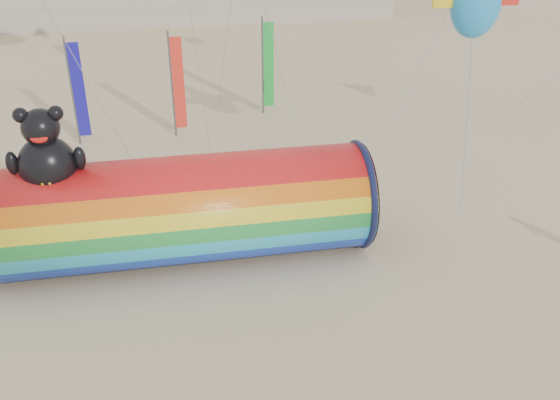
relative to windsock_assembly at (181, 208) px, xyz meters
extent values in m
plane|color=#CCB58C|center=(2.63, -2.52, -1.90)|extent=(160.00, 160.00, 0.00)
cylinder|color=red|center=(0.01, 0.00, -0.10)|extent=(12.38, 3.61, 3.61)
torus|color=#0F1438|center=(6.08, 0.00, -0.10)|extent=(0.25, 3.79, 3.79)
cylinder|color=black|center=(6.22, 0.00, -0.10)|extent=(0.06, 3.57, 3.57)
ellipsoid|color=black|center=(-3.91, 0.00, 1.86)|extent=(1.76, 1.58, 1.86)
ellipsoid|color=yellow|center=(-3.91, -0.57, 1.76)|extent=(0.91, 0.40, 0.79)
sphere|color=black|center=(-3.91, 0.00, 3.10)|extent=(1.13, 1.13, 1.13)
sphere|color=black|center=(-4.40, 0.00, 3.51)|extent=(0.45, 0.45, 0.45)
sphere|color=black|center=(-3.41, 0.00, 3.51)|extent=(0.45, 0.45, 0.45)
ellipsoid|color=red|center=(-3.91, -0.46, 2.95)|extent=(0.50, 0.18, 0.32)
ellipsoid|color=black|center=(-4.89, -0.10, 2.07)|extent=(0.37, 0.37, 0.74)
ellipsoid|color=black|center=(-2.93, -0.10, 2.07)|extent=(0.37, 0.37, 0.74)
cylinder|color=#59595E|center=(-4.46, 11.10, 0.70)|extent=(0.10, 0.10, 5.20)
cube|color=#1B15A2|center=(-4.15, 11.10, 0.75)|extent=(0.56, 0.06, 4.50)
cylinder|color=#59595E|center=(0.17, 11.30, 0.70)|extent=(0.10, 0.10, 5.20)
cube|color=red|center=(0.48, 11.30, 0.75)|extent=(0.56, 0.06, 4.50)
cylinder|color=#59595E|center=(5.01, 13.69, 0.70)|extent=(0.10, 0.10, 5.20)
cube|color=green|center=(5.32, 13.69, 0.75)|extent=(0.56, 0.06, 4.50)
ellipsoid|color=#1F90DF|center=(9.74, 0.48, 6.12)|extent=(1.64, 1.27, 2.18)
camera|label=1|loc=(-0.18, -18.35, 9.80)|focal=40.00mm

